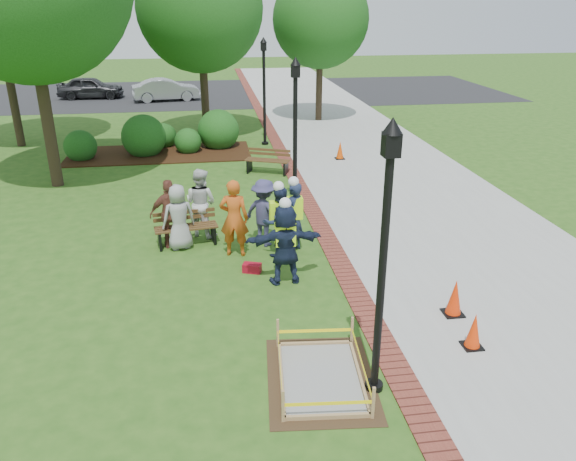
{
  "coord_description": "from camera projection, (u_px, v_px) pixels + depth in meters",
  "views": [
    {
      "loc": [
        -1.12,
        -9.91,
        5.67
      ],
      "look_at": [
        0.5,
        1.2,
        1.0
      ],
      "focal_mm": 35.0,
      "sensor_mm": 36.0,
      "label": 1
    }
  ],
  "objects": [
    {
      "name": "hivis_worker_b",
      "position": [
        293.0,
        215.0,
        13.24
      ],
      "size": [
        0.64,
        0.64,
        1.87
      ],
      "color": "#1C244A",
      "rests_on": "ground"
    },
    {
      "name": "mulch_bed",
      "position": [
        160.0,
        154.0,
        21.93
      ],
      "size": [
        7.0,
        3.0,
        0.05
      ],
      "primitive_type": "cube",
      "color": "#381E0F",
      "rests_on": "ground"
    },
    {
      "name": "cone_back",
      "position": [
        455.0,
        298.0,
        10.71
      ],
      "size": [
        0.38,
        0.38,
        0.75
      ],
      "color": "black",
      "rests_on": "ground"
    },
    {
      "name": "hivis_worker_c",
      "position": [
        279.0,
        219.0,
        13.02
      ],
      "size": [
        0.63,
        0.51,
        1.83
      ],
      "color": "#171A3C",
      "rests_on": "ground"
    },
    {
      "name": "shrub_c",
      "position": [
        189.0,
        153.0,
        22.16
      ],
      "size": [
        1.05,
        1.05,
        1.05
      ],
      "primitive_type": "sphere",
      "color": "#194714",
      "rests_on": "ground"
    },
    {
      "name": "tree_right",
      "position": [
        321.0,
        19.0,
        26.23
      ],
      "size": [
        4.52,
        4.52,
        6.99
      ],
      "color": "#3D2D1E",
      "rests_on": "ground"
    },
    {
      "name": "wet_concrete_pad",
      "position": [
        321.0,
        367.0,
        8.93
      ],
      "size": [
        1.9,
        2.44,
        0.55
      ],
      "color": "#47331E",
      "rests_on": "ground"
    },
    {
      "name": "cone_front",
      "position": [
        474.0,
        332.0,
        9.71
      ],
      "size": [
        0.34,
        0.34,
        0.67
      ],
      "color": "black",
      "rests_on": "ground"
    },
    {
      "name": "parked_car_a",
      "position": [
        92.0,
        98.0,
        34.07
      ],
      "size": [
        2.01,
        4.39,
        1.41
      ],
      "primitive_type": "imported",
      "rotation": [
        0.0,
        0.0,
        1.54
      ],
      "color": "#27272A",
      "rests_on": "ground"
    },
    {
      "name": "casual_person_c",
      "position": [
        201.0,
        203.0,
        14.17
      ],
      "size": [
        0.67,
        0.62,
        1.76
      ],
      "color": "silver",
      "rests_on": "ground"
    },
    {
      "name": "lamp_near",
      "position": [
        384.0,
        244.0,
        7.85
      ],
      "size": [
        0.28,
        0.28,
        4.26
      ],
      "color": "black",
      "rests_on": "ground"
    },
    {
      "name": "cone_far",
      "position": [
        340.0,
        151.0,
        21.13
      ],
      "size": [
        0.35,
        0.35,
        0.69
      ],
      "color": "black",
      "rests_on": "ground"
    },
    {
      "name": "ground",
      "position": [
        272.0,
        300.0,
        11.38
      ],
      "size": [
        100.0,
        100.0,
        0.0
      ],
      "primitive_type": "plane",
      "color": "#285116",
      "rests_on": "ground"
    },
    {
      "name": "lamp_far",
      "position": [
        264.0,
        84.0,
        22.47
      ],
      "size": [
        0.28,
        0.28,
        4.26
      ],
      "color": "black",
      "rests_on": "ground"
    },
    {
      "name": "shrub_b",
      "position": [
        145.0,
        155.0,
        21.86
      ],
      "size": [
        1.69,
        1.69,
        1.69
      ],
      "primitive_type": "sphere",
      "color": "#194714",
      "rests_on": "ground"
    },
    {
      "name": "casual_person_d",
      "position": [
        171.0,
        214.0,
        13.49
      ],
      "size": [
        0.58,
        0.41,
        1.71
      ],
      "color": "brown",
      "rests_on": "ground"
    },
    {
      "name": "toolbox",
      "position": [
        252.0,
        268.0,
        12.49
      ],
      "size": [
        0.45,
        0.34,
        0.2
      ],
      "primitive_type": "cube",
      "rotation": [
        0.0,
        0.0,
        -0.35
      ],
      "color": "maroon",
      "rests_on": "ground"
    },
    {
      "name": "parking_lot",
      "position": [
        223.0,
        93.0,
        36.04
      ],
      "size": [
        36.0,
        12.0,
        0.01
      ],
      "primitive_type": "cube",
      "color": "black",
      "rests_on": "ground"
    },
    {
      "name": "casual_person_e",
      "position": [
        264.0,
        213.0,
        13.6
      ],
      "size": [
        0.63,
        0.61,
        1.68
      ],
      "color": "#393761",
      "rests_on": "ground"
    },
    {
      "name": "sidewalk",
      "position": [
        372.0,
        160.0,
        21.18
      ],
      "size": [
        6.0,
        60.0,
        0.02
      ],
      "primitive_type": "cube",
      "color": "#9E9E99",
      "rests_on": "ground"
    },
    {
      "name": "tree_back",
      "position": [
        200.0,
        8.0,
        22.57
      ],
      "size": [
        5.13,
        5.13,
        7.86
      ],
      "color": "#3D2D1E",
      "rests_on": "ground"
    },
    {
      "name": "casual_person_a",
      "position": [
        179.0,
        217.0,
        13.43
      ],
      "size": [
        0.59,
        0.47,
        1.61
      ],
      "color": "#969696",
      "rests_on": "ground"
    },
    {
      "name": "bench_far",
      "position": [
        268.0,
        166.0,
        19.47
      ],
      "size": [
        1.59,
        1.03,
        0.82
      ],
      "color": "brown",
      "rests_on": "ground"
    },
    {
      "name": "parked_car_b",
      "position": [
        167.0,
        101.0,
        33.29
      ],
      "size": [
        2.49,
        4.5,
        1.39
      ],
      "primitive_type": "imported",
      "rotation": [
        0.0,
        0.0,
        1.73
      ],
      "color": "#9E9EA3",
      "rests_on": "ground"
    },
    {
      "name": "shrub_a",
      "position": [
        82.0,
        160.0,
        21.2
      ],
      "size": [
        1.21,
        1.21,
        1.21
      ],
      "primitive_type": "sphere",
      "color": "#194714",
      "rests_on": "ground"
    },
    {
      "name": "bench_near",
      "position": [
        187.0,
        235.0,
        13.83
      ],
      "size": [
        1.58,
        0.73,
        0.82
      ],
      "color": "brown",
      "rests_on": "ground"
    },
    {
      "name": "casual_person_b",
      "position": [
        234.0,
        218.0,
        13.03
      ],
      "size": [
        0.66,
        0.49,
        1.86
      ],
      "color": "#C44F17",
      "rests_on": "ground"
    },
    {
      "name": "shrub_d",
      "position": [
        219.0,
        147.0,
        22.93
      ],
      "size": [
        1.66,
        1.66,
        1.66
      ],
      "primitive_type": "sphere",
      "color": "#194714",
      "rests_on": "ground"
    },
    {
      "name": "hivis_worker_a",
      "position": [
        285.0,
        241.0,
        11.74
      ],
      "size": [
        0.59,
        0.4,
        1.92
      ],
      "color": "#1B2548",
      "rests_on": "ground"
    },
    {
      "name": "shrub_e",
      "position": [
        165.0,
        147.0,
        23.04
      ],
      "size": [
        1.04,
        1.04,
        1.04
      ],
      "primitive_type": "sphere",
      "color": "#194714",
      "rests_on": "ground"
    },
    {
      "name": "lamp_mid",
      "position": [
        295.0,
        125.0,
        15.16
      ],
      "size": [
        0.28,
        0.28,
        4.26
      ],
      "color": "black",
      "rests_on": "ground"
    },
    {
      "name": "brick_edging",
      "position": [
        287.0,
        163.0,
        20.74
      ],
      "size": [
        0.5,
        60.0,
        0.03
      ],
      "primitive_type": "cube",
      "color": "maroon",
      "rests_on": "ground"
    }
  ]
}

